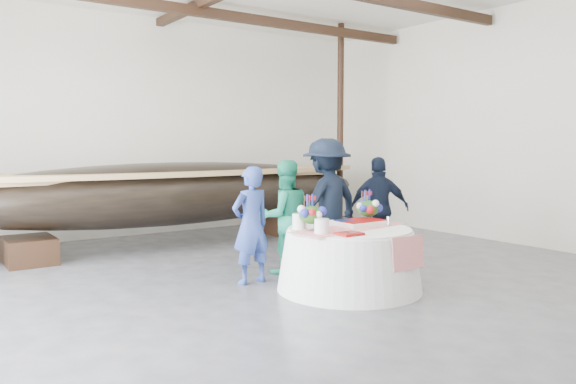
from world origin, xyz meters
TOP-DOWN VIEW (x-y plane):
  - floor at (0.00, 0.00)m, footprint 10.00×12.00m
  - wall_back at (0.00, 6.00)m, footprint 10.00×0.02m
  - wall_right at (5.00, 0.00)m, footprint 0.02×12.00m
  - longboat_display at (-0.42, 4.25)m, footprint 8.32×1.66m
  - banquet_table at (0.21, 0.14)m, footprint 1.88×1.88m
  - tabletop_items at (0.18, 0.26)m, footprint 1.80×0.95m
  - guest_woman_blue at (-0.68, 1.15)m, footprint 0.61×0.43m
  - guest_woman_teal at (0.06, 1.41)m, footprint 0.93×0.79m
  - guest_man_left at (0.87, 1.44)m, footprint 1.37×0.91m
  - guest_man_right at (1.83, 1.27)m, footprint 1.06×0.84m

SIDE VIEW (x-z plane):
  - floor at x=0.00m, z-range -0.01..0.01m
  - banquet_table at x=0.21m, z-range 0.00..0.81m
  - guest_woman_blue at x=-0.68m, z-range 0.00..1.60m
  - guest_woman_teal at x=0.06m, z-range 0.00..1.66m
  - guest_man_right at x=1.83m, z-range 0.00..1.69m
  - tabletop_items at x=0.18m, z-range 0.76..1.16m
  - guest_man_left at x=0.87m, z-range 0.00..1.98m
  - longboat_display at x=-0.42m, z-range 0.22..1.78m
  - wall_back at x=0.00m, z-range 0.00..4.50m
  - wall_right at x=5.00m, z-range 0.00..4.50m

